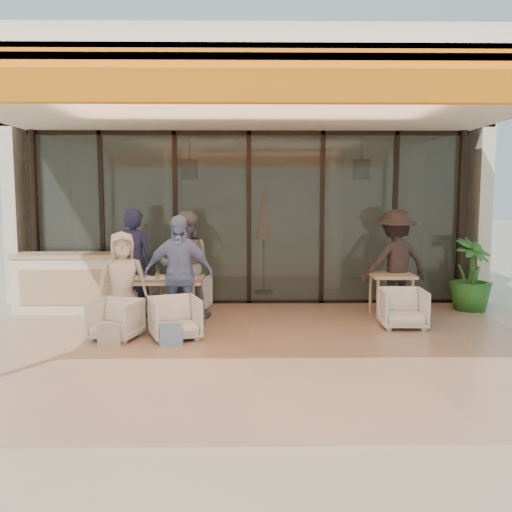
{
  "coord_description": "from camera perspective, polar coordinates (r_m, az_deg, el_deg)",
  "views": [
    {
      "loc": [
        -0.02,
        -7.51,
        2.11
      ],
      "look_at": [
        0.1,
        0.9,
        1.15
      ],
      "focal_mm": 40.0,
      "sensor_mm": 36.0,
      "label": 1
    }
  ],
  "objects": [
    {
      "name": "dining_table",
      "position": [
        9.15,
        -10.05,
        -2.55
      ],
      "size": [
        1.5,
        0.9,
        0.93
      ],
      "color": "tan",
      "rests_on": "ground"
    },
    {
      "name": "host_counter",
      "position": [
        10.41,
        -18.13,
        -2.54
      ],
      "size": [
        1.85,
        0.65,
        1.04
      ],
      "color": "silver",
      "rests_on": "ground"
    },
    {
      "name": "diner_periwinkle",
      "position": [
        8.61,
        -7.75,
        -1.77
      ],
      "size": [
        1.03,
        0.43,
        1.76
      ],
      "primitive_type": "imported",
      "rotation": [
        0.0,
        0.0,
        -0.0
      ],
      "color": "#7692C5",
      "rests_on": "ground"
    },
    {
      "name": "standing_woman",
      "position": [
        9.98,
        13.78,
        -0.64
      ],
      "size": [
        1.3,
        0.95,
        1.8
      ],
      "primitive_type": "imported",
      "rotation": [
        0.0,
        0.0,
        3.41
      ],
      "color": "black",
      "rests_on": "ground"
    },
    {
      "name": "diner_navy",
      "position": [
        9.62,
        -12.08,
        -0.74
      ],
      "size": [
        0.75,
        0.57,
        1.84
      ],
      "primitive_type": "imported",
      "rotation": [
        0.0,
        0.0,
        2.92
      ],
      "color": "#171933",
      "rests_on": "ground"
    },
    {
      "name": "chair_far_left",
      "position": [
        10.2,
        -11.45,
        -3.77
      ],
      "size": [
        0.69,
        0.65,
        0.63
      ],
      "primitive_type": "imported",
      "rotation": [
        0.0,
        0.0,
        2.99
      ],
      "color": "white",
      "rests_on": "ground"
    },
    {
      "name": "diner_cream",
      "position": [
        8.77,
        -13.2,
        -2.53
      ],
      "size": [
        0.84,
        0.66,
        1.52
      ],
      "primitive_type": "imported",
      "rotation": [
        0.0,
        0.0,
        0.27
      ],
      "color": "beige",
      "rests_on": "ground"
    },
    {
      "name": "potted_palm",
      "position": [
        10.68,
        20.7,
        -1.78
      ],
      "size": [
        1.01,
        1.01,
        1.3
      ],
      "primitive_type": "imported",
      "rotation": [
        0.0,
        0.0,
        0.63
      ],
      "color": "#1E5919",
      "rests_on": "ground"
    },
    {
      "name": "chair_far_right",
      "position": [
        10.07,
        -6.75,
        -3.56
      ],
      "size": [
        0.8,
        0.76,
        0.71
      ],
      "primitive_type": "imported",
      "rotation": [
        0.0,
        0.0,
        2.96
      ],
      "color": "white",
      "rests_on": "ground"
    },
    {
      "name": "terrace_floor",
      "position": [
        7.8,
        -0.65,
        -9.14
      ],
      "size": [
        8.0,
        6.0,
        0.01
      ],
      "primitive_type": "cube",
      "color": "tan",
      "rests_on": "ground"
    },
    {
      "name": "diner_grey",
      "position": [
        9.5,
        -7.1,
        -0.92
      ],
      "size": [
        0.91,
        0.74,
        1.78
      ],
      "primitive_type": "imported",
      "rotation": [
        0.0,
        0.0,
        3.22
      ],
      "color": "slate",
      "rests_on": "ground"
    },
    {
      "name": "glass_storefront",
      "position": [
        10.53,
        -0.71,
        3.73
      ],
      "size": [
        8.08,
        0.1,
        3.2
      ],
      "color": "#9EADA3",
      "rests_on": "ground"
    },
    {
      "name": "chair_near_left",
      "position": [
        8.37,
        -13.85,
        -6.01
      ],
      "size": [
        0.76,
        0.73,
        0.65
      ],
      "primitive_type": "imported",
      "rotation": [
        0.0,
        0.0,
        -0.27
      ],
      "color": "white",
      "rests_on": "ground"
    },
    {
      "name": "interior_block",
      "position": [
        12.83,
        -0.7,
        7.04
      ],
      "size": [
        9.05,
        3.62,
        3.52
      ],
      "color": "silver",
      "rests_on": "ground"
    },
    {
      "name": "side_chair",
      "position": [
        9.08,
        14.48,
        -4.92
      ],
      "size": [
        0.69,
        0.65,
        0.69
      ],
      "primitive_type": "imported",
      "rotation": [
        0.0,
        0.0,
        -0.04
      ],
      "color": "white",
      "rests_on": "ground"
    },
    {
      "name": "side_table",
      "position": [
        9.74,
        13.37,
        -2.36
      ],
      "size": [
        0.7,
        0.7,
        0.74
      ],
      "color": "tan",
      "rests_on": "ground"
    },
    {
      "name": "ground",
      "position": [
        7.8,
        -0.65,
        -9.18
      ],
      "size": [
        70.0,
        70.0,
        0.0
      ],
      "primitive_type": "plane",
      "color": "#C6B293",
      "rests_on": "ground"
    },
    {
      "name": "chair_near_right",
      "position": [
        8.22,
        -8.11,
        -5.98
      ],
      "size": [
        0.83,
        0.81,
        0.68
      ],
      "primitive_type": "imported",
      "rotation": [
        0.0,
        0.0,
        0.34
      ],
      "color": "white",
      "rests_on": "ground"
    },
    {
      "name": "tote_bag_cream",
      "position": [
        8.03,
        -14.47,
        -7.68
      ],
      "size": [
        0.3,
        0.1,
        0.34
      ],
      "primitive_type": "cube",
      "color": "silver",
      "rests_on": "ground"
    },
    {
      "name": "terrace_structure",
      "position": [
        7.34,
        -0.67,
        15.44
      ],
      "size": [
        8.0,
        6.0,
        3.4
      ],
      "color": "silver",
      "rests_on": "ground"
    },
    {
      "name": "tote_bag_blue",
      "position": [
        7.87,
        -8.46,
        -7.83
      ],
      "size": [
        0.3,
        0.1,
        0.34
      ],
      "primitive_type": "cube",
      "color": "#99BFD8",
      "rests_on": "ground"
    }
  ]
}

